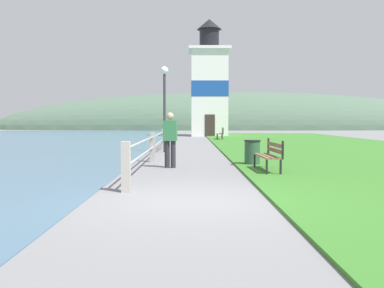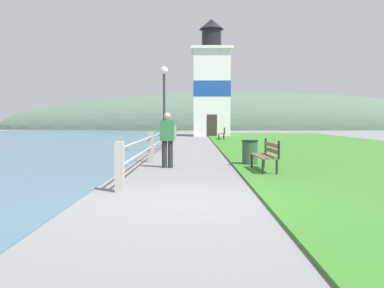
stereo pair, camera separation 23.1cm
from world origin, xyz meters
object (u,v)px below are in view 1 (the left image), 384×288
at_px(lighthouse, 209,86).
at_px(lamp_post, 165,93).
at_px(person_strolling, 170,138).
at_px(park_bench_midway, 221,133).
at_px(trash_bin, 252,153).
at_px(park_bench_near, 270,154).

bearing_deg(lighthouse, lamp_post, -98.35).
bearing_deg(lamp_post, person_strolling, -85.15).
relative_size(park_bench_midway, trash_bin, 2.08).
relative_size(park_bench_near, trash_bin, 2.13).
bearing_deg(lamp_post, lighthouse, 81.65).
bearing_deg(person_strolling, lighthouse, 2.85).
bearing_deg(trash_bin, lamp_post, 118.21).
distance_m(person_strolling, lamp_post, 6.82).
height_order(park_bench_near, trash_bin, park_bench_near).
distance_m(park_bench_near, lamp_post, 8.78).
xyz_separation_m(person_strolling, lamp_post, (-0.56, 6.55, 1.80)).
height_order(lighthouse, person_strolling, lighthouse).
distance_m(lighthouse, trash_bin, 26.64).
bearing_deg(trash_bin, park_bench_near, -82.47).
distance_m(park_bench_midway, person_strolling, 19.10).
relative_size(park_bench_near, lamp_post, 0.45).
height_order(person_strolling, trash_bin, person_strolling).
bearing_deg(park_bench_midway, lighthouse, -84.15).
relative_size(park_bench_near, person_strolling, 1.03).
height_order(person_strolling, lamp_post, lamp_post).
xyz_separation_m(park_bench_near, person_strolling, (-2.89, 1.22, 0.40)).
relative_size(lighthouse, trash_bin, 12.93).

